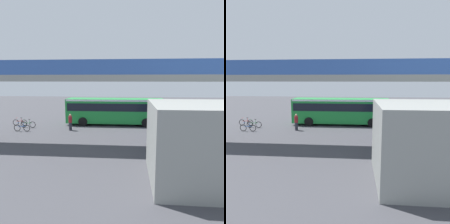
# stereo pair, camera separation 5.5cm
# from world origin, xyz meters

# --- Properties ---
(ground) EXTENTS (80.00, 80.00, 0.00)m
(ground) POSITION_xyz_m (0.00, 0.00, 0.00)
(ground) COLOR #424247
(city_bus) EXTENTS (11.54, 2.85, 3.15)m
(city_bus) POSITION_xyz_m (-0.25, 0.78, 1.88)
(city_bus) COLOR #1E8C38
(city_bus) RESTS_ON ground
(parked_van) EXTENTS (4.80, 2.17, 2.05)m
(parked_van) POSITION_xyz_m (-7.75, 5.77, 1.18)
(parked_van) COLOR #33478C
(parked_van) RESTS_ON ground
(bicycle_green) EXTENTS (1.77, 0.44, 0.96)m
(bicycle_green) POSITION_xyz_m (9.44, 3.40, 0.37)
(bicycle_green) COLOR black
(bicycle_green) RESTS_ON ground
(bicycle_blue) EXTENTS (1.77, 0.44, 0.96)m
(bicycle_blue) POSITION_xyz_m (9.29, 5.08, 0.37)
(bicycle_blue) COLOR black
(bicycle_blue) RESTS_ON ground
(bicycle_red) EXTENTS (1.77, 0.44, 0.96)m
(bicycle_red) POSITION_xyz_m (10.93, 2.41, 0.37)
(bicycle_red) COLOR black
(bicycle_red) RESTS_ON ground
(pedestrian) EXTENTS (0.38, 0.38, 1.79)m
(pedestrian) POSITION_xyz_m (4.30, 4.22, 0.89)
(pedestrian) COLOR #2D2D38
(pedestrian) RESTS_ON ground
(traffic_sign) EXTENTS (0.08, 0.60, 2.80)m
(traffic_sign) POSITION_xyz_m (4.40, -3.69, 1.89)
(traffic_sign) COLOR slate
(traffic_sign) RESTS_ON ground
(lane_dash_leftmost) EXTENTS (2.00, 0.20, 0.01)m
(lane_dash_leftmost) POSITION_xyz_m (-4.00, -2.15, 0.00)
(lane_dash_leftmost) COLOR silver
(lane_dash_leftmost) RESTS_ON ground
(lane_dash_left) EXTENTS (2.00, 0.20, 0.01)m
(lane_dash_left) POSITION_xyz_m (0.00, -2.15, 0.00)
(lane_dash_left) COLOR silver
(lane_dash_left) RESTS_ON ground
(lane_dash_centre) EXTENTS (2.00, 0.20, 0.01)m
(lane_dash_centre) POSITION_xyz_m (4.00, -2.15, 0.00)
(lane_dash_centre) COLOR silver
(lane_dash_centre) RESTS_ON ground
(pedestrian_overpass) EXTENTS (28.71, 2.60, 6.88)m
(pedestrian_overpass) POSITION_xyz_m (0.00, 9.21, 5.12)
(pedestrian_overpass) COLOR gray
(pedestrian_overpass) RESTS_ON ground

